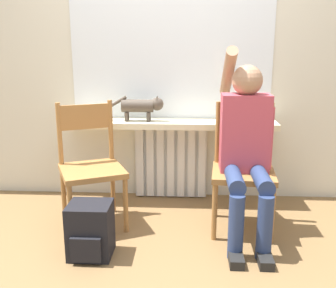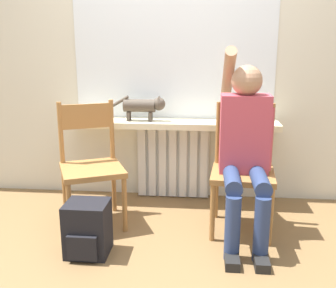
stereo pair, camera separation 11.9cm
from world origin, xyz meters
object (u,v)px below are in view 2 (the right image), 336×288
object	(u,v)px
cat	(144,106)
backpack	(88,229)
chair_right	(243,168)
person	(245,144)
chair_left	(91,163)

from	to	relation	value
cat	backpack	size ratio (longest dim) A/B	1.35
chair_right	person	xyz separation A→B (m)	(-0.00, -0.11, 0.21)
chair_left	chair_right	size ratio (longest dim) A/B	1.00
person	cat	xyz separation A→B (m)	(-0.78, 0.57, 0.17)
chair_left	chair_right	bearing A→B (deg)	-24.34
person	backpack	distance (m)	1.20
chair_left	cat	xyz separation A→B (m)	(0.34, 0.46, 0.37)
chair_right	backpack	size ratio (longest dim) A/B	2.60
chair_left	chair_right	distance (m)	1.13
cat	backpack	world-z (taller)	cat
chair_left	backpack	distance (m)	0.57
chair_right	person	size ratio (longest dim) A/B	0.69
chair_right	person	bearing A→B (deg)	-86.88
chair_right	cat	world-z (taller)	cat
person	backpack	xyz separation A→B (m)	(-1.02, -0.37, -0.51)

